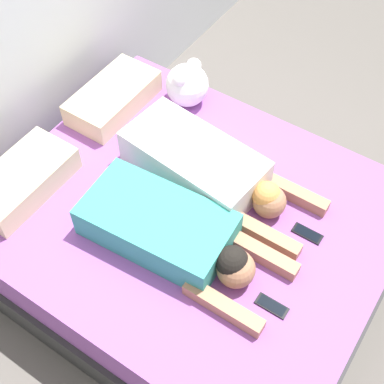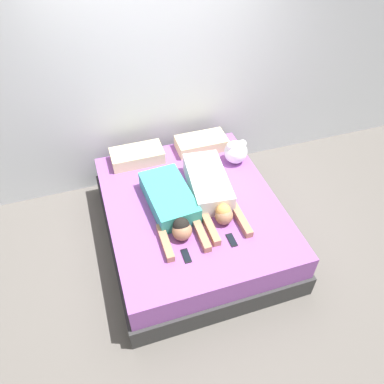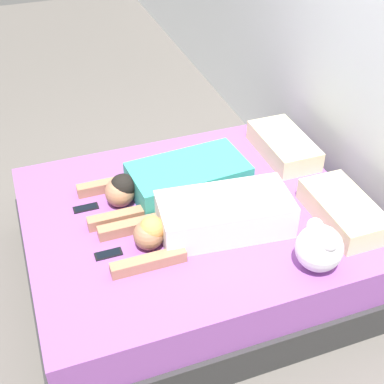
% 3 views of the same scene
% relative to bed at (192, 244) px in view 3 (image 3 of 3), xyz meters
% --- Properties ---
extents(ground_plane, '(12.00, 12.00, 0.00)m').
position_rel_bed_xyz_m(ground_plane, '(0.00, 0.00, -0.26)').
color(ground_plane, '#5B5651').
extents(wall_back, '(12.00, 0.06, 2.60)m').
position_rel_bed_xyz_m(wall_back, '(0.00, 1.18, 1.04)').
color(wall_back, silver).
rests_on(wall_back, ground_plane).
extents(bed, '(1.74, 2.05, 0.53)m').
position_rel_bed_xyz_m(bed, '(0.00, 0.00, 0.00)').
color(bed, '#2D2D2D').
rests_on(bed, ground_plane).
extents(pillow_head_left, '(0.57, 0.30, 0.14)m').
position_rel_bed_xyz_m(pillow_head_left, '(-0.38, 0.82, 0.34)').
color(pillow_head_left, beige).
rests_on(pillow_head_left, bed).
extents(pillow_head_right, '(0.57, 0.30, 0.14)m').
position_rel_bed_xyz_m(pillow_head_right, '(0.38, 0.82, 0.34)').
color(pillow_head_right, beige).
rests_on(pillow_head_right, bed).
extents(person_left, '(0.45, 1.06, 0.21)m').
position_rel_bed_xyz_m(person_left, '(-0.22, -0.04, 0.36)').
color(person_left, teal).
rests_on(person_left, bed).
extents(person_right, '(0.45, 1.11, 0.21)m').
position_rel_bed_xyz_m(person_right, '(0.21, 0.04, 0.37)').
color(person_right, silver).
rests_on(person_right, bed).
extents(cell_phone_left, '(0.06, 0.15, 0.01)m').
position_rel_bed_xyz_m(cell_phone_left, '(-0.25, -0.60, 0.27)').
color(cell_phone_left, black).
rests_on(cell_phone_left, bed).
extents(cell_phone_right, '(0.06, 0.15, 0.01)m').
position_rel_bed_xyz_m(cell_phone_right, '(0.20, -0.56, 0.27)').
color(cell_phone_right, black).
rests_on(cell_phone_right, bed).
extents(plush_toy, '(0.26, 0.26, 0.27)m').
position_rel_bed_xyz_m(plush_toy, '(0.66, 0.48, 0.40)').
color(plush_toy, white).
rests_on(plush_toy, bed).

